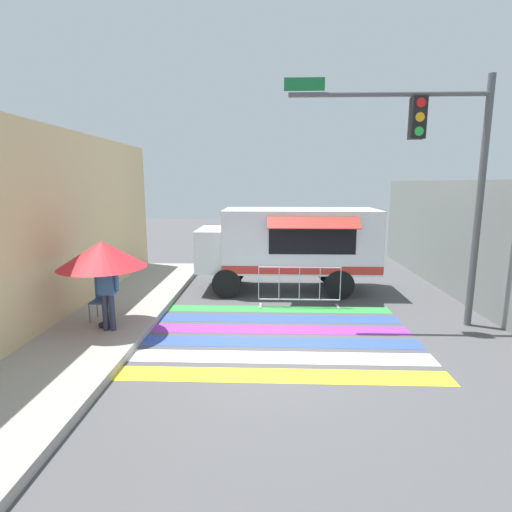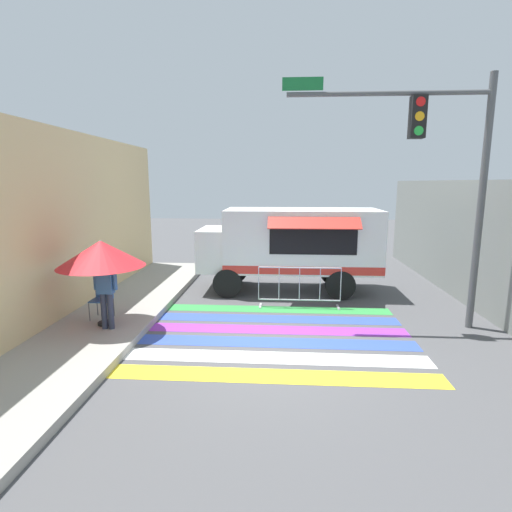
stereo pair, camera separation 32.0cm
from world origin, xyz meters
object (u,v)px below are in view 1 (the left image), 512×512
object	(u,v)px
food_truck	(286,242)
traffic_signal_pole	(442,159)
folding_chair	(103,297)
vendor_person	(107,287)
patio_umbrella	(102,255)
barricade_front	(299,287)

from	to	relation	value
food_truck	traffic_signal_pole	world-z (taller)	traffic_signal_pole
folding_chair	vendor_person	xyz separation A→B (m)	(0.44, -0.75, 0.46)
traffic_signal_pole	folding_chair	bearing A→B (deg)	-177.53
folding_chair	food_truck	bearing A→B (deg)	46.85
folding_chair	vendor_person	distance (m)	0.99
patio_umbrella	vendor_person	size ratio (longest dim) A/B	1.12
food_truck	barricade_front	size ratio (longest dim) A/B	2.45
patio_umbrella	vendor_person	xyz separation A→B (m)	(0.17, -0.26, -0.66)
patio_umbrella	folding_chair	xyz separation A→B (m)	(-0.27, 0.49, -1.12)
patio_umbrella	barricade_front	bearing A→B (deg)	25.18
patio_umbrella	vendor_person	world-z (taller)	patio_umbrella
patio_umbrella	folding_chair	bearing A→B (deg)	118.70
traffic_signal_pole	patio_umbrella	xyz separation A→B (m)	(-7.58, -0.83, -2.10)
food_truck	vendor_person	xyz separation A→B (m)	(-4.05, -4.13, -0.38)
folding_chair	barricade_front	size ratio (longest dim) A/B	0.39
vendor_person	patio_umbrella	bearing A→B (deg)	124.67
vendor_person	barricade_front	world-z (taller)	vendor_person
traffic_signal_pole	vendor_person	size ratio (longest dim) A/B	3.29
traffic_signal_pole	folding_chair	world-z (taller)	traffic_signal_pole
patio_umbrella	vendor_person	distance (m)	0.73
patio_umbrella	barricade_front	size ratio (longest dim) A/B	0.86
food_truck	traffic_signal_pole	xyz separation A→B (m)	(3.35, -3.04, 2.38)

